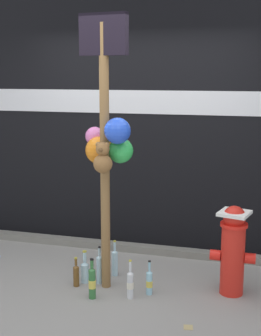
{
  "coord_description": "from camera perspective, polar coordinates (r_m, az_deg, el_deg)",
  "views": [
    {
      "loc": [
        1.33,
        -3.87,
        2.01
      ],
      "look_at": [
        0.21,
        0.22,
        1.17
      ],
      "focal_mm": 51.33,
      "sensor_mm": 36.0,
      "label": 1
    }
  ],
  "objects": [
    {
      "name": "ground_plane",
      "position": [
        4.56,
        -3.41,
        -14.98
      ],
      "size": [
        14.0,
        14.0,
        0.0
      ],
      "primitive_type": "plane",
      "color": "gray"
    },
    {
      "name": "building_wall",
      "position": [
        5.6,
        1.53,
        6.9
      ],
      "size": [
        10.0,
        0.21,
        3.18
      ],
      "color": "black",
      "rests_on": "ground_plane"
    },
    {
      "name": "curb_strip",
      "position": [
        5.58,
        0.5,
        -9.49
      ],
      "size": [
        8.0,
        0.12,
        0.08
      ],
      "primitive_type": "cube",
      "color": "slate",
      "rests_on": "ground_plane"
    },
    {
      "name": "memorial_post",
      "position": [
        4.35,
        -2.83,
        4.14
      ],
      "size": [
        0.5,
        0.47,
        2.52
      ],
      "color": "olive",
      "rests_on": "ground_plane"
    },
    {
      "name": "fire_hydrant",
      "position": [
        4.54,
        12.07,
        -9.29
      ],
      "size": [
        0.41,
        0.32,
        0.84
      ],
      "color": "red",
      "rests_on": "ground_plane"
    },
    {
      "name": "bottle_0",
      "position": [
        4.73,
        -6.47,
        -12.46
      ],
      "size": [
        0.06,
        0.06,
        0.29
      ],
      "color": "brown",
      "rests_on": "ground_plane"
    },
    {
      "name": "bottle_1",
      "position": [
        4.55,
        2.25,
        -13.35
      ],
      "size": [
        0.06,
        0.06,
        0.33
      ],
      "color": "#93CCE0",
      "rests_on": "ground_plane"
    },
    {
      "name": "bottle_2",
      "position": [
        4.47,
        -0.03,
        -13.59
      ],
      "size": [
        0.06,
        0.06,
        0.37
      ],
      "color": "silver",
      "rests_on": "ground_plane"
    },
    {
      "name": "bottle_3",
      "position": [
        4.47,
        -4.58,
        -13.36
      ],
      "size": [
        0.07,
        0.07,
        0.38
      ],
      "color": "#337038",
      "rests_on": "ground_plane"
    },
    {
      "name": "bottle_4",
      "position": [
        4.8,
        -5.43,
        -12.01
      ],
      "size": [
        0.08,
        0.08,
        0.32
      ],
      "color": "#B2DBEA",
      "rests_on": "ground_plane"
    },
    {
      "name": "bottle_5",
      "position": [
        4.76,
        -3.68,
        -11.8
      ],
      "size": [
        0.06,
        0.06,
        0.37
      ],
      "color": "#B2DBEA",
      "rests_on": "ground_plane"
    },
    {
      "name": "bottle_6",
      "position": [
        4.93,
        -1.87,
        -11.04
      ],
      "size": [
        0.06,
        0.06,
        0.37
      ],
      "color": "#B2DBEA",
      "rests_on": "ground_plane"
    },
    {
      "name": "litter_0",
      "position": [
        5.12,
        12.16,
        -12.13
      ],
      "size": [
        0.1,
        0.1,
        0.01
      ],
      "primitive_type": "cube",
      "rotation": [
        0.0,
        0.0,
        2.76
      ],
      "color": "silver",
      "rests_on": "ground_plane"
    },
    {
      "name": "litter_2",
      "position": [
        4.1,
        6.88,
        -18.25
      ],
      "size": [
        0.09,
        0.09,
        0.01
      ],
      "primitive_type": "cube",
      "rotation": [
        0.0,
        0.0,
        1.75
      ],
      "color": "tan",
      "rests_on": "ground_plane"
    }
  ]
}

